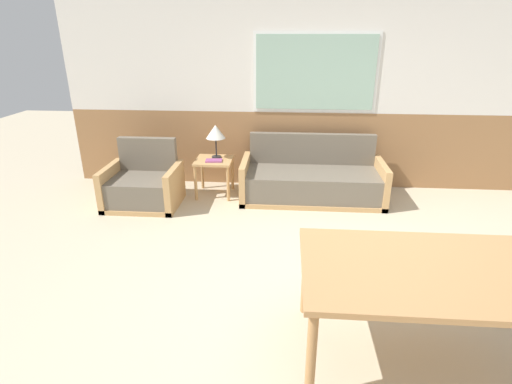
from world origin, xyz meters
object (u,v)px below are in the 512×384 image
side_table (214,166)px  dining_table (427,277)px  table_lamp (216,132)px  armchair (144,187)px  couch (312,181)px

side_table → dining_table: (1.90, -2.86, 0.24)m
table_lamp → dining_table: bearing=-57.5°
side_table → armchair: bearing=-154.4°
armchair → table_lamp: bearing=26.8°
armchair → side_table: armchair is taller
armchair → dining_table: 3.72m
couch → side_table: (-1.33, 0.04, 0.17)m
couch → table_lamp: 1.45m
couch → table_lamp: size_ratio=4.15×
couch → side_table: bearing=178.5°
couch → armchair: (-2.19, -0.38, 0.00)m
armchair → table_lamp: 1.19m
table_lamp → dining_table: table_lamp is taller
armchair → table_lamp: table_lamp is taller
table_lamp → side_table: bearing=-104.3°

